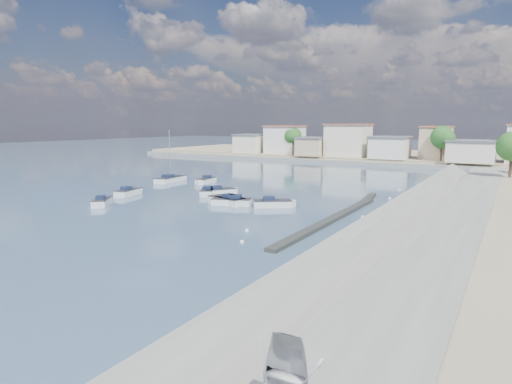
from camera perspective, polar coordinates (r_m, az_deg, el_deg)
ground at (r=74.83m, az=13.50°, el=1.31°), size 400.00×400.00×0.00m
seawall_walkway at (r=44.75m, az=25.47°, el=-3.33°), size 5.00×90.00×1.80m
breakwater at (r=47.10m, az=11.21°, el=-2.92°), size 2.00×31.02×0.35m
far_shore_land at (r=125.04m, az=20.92°, el=4.35°), size 160.00×40.00×1.40m
far_shore_quay at (r=104.56m, az=18.78°, el=3.47°), size 160.00×2.50×0.80m
far_town at (r=108.33m, az=25.15°, el=5.68°), size 113.01×12.80×8.35m
shore_trees at (r=99.85m, az=23.27°, el=6.32°), size 74.56×38.32×7.92m
motorboat_a at (r=55.56m, az=-19.79°, el=-1.24°), size 3.74×4.22×1.48m
motorboat_b at (r=60.16m, az=-4.69°, el=0.04°), size 4.00×4.83×1.48m
motorboat_c at (r=53.37m, az=-4.11°, el=-1.12°), size 5.93×3.24×1.48m
motorboat_d at (r=52.45m, az=-3.56°, el=-1.30°), size 5.39×3.49×1.48m
motorboat_e at (r=62.07m, az=-16.54°, el=-0.03°), size 2.70×4.94×1.48m
motorboat_f at (r=60.36m, az=-6.46°, el=0.04°), size 3.79×4.64×1.48m
motorboat_g at (r=71.64m, az=-6.80°, el=1.47°), size 2.39×5.06×1.48m
motorboat_h at (r=51.11m, az=2.51°, el=-1.57°), size 4.72×4.04×1.48m
sailboat at (r=74.82m, az=-11.18°, el=1.71°), size 3.10×7.42×9.00m
mooring_buoys at (r=50.96m, az=12.04°, el=-2.17°), size 7.70×36.05×0.36m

